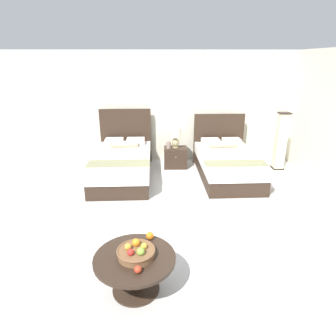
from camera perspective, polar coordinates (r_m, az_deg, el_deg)
ground_plane at (r=4.86m, az=2.07°, el=-9.26°), size 9.47×9.44×0.02m
wall_back at (r=7.22m, az=1.05°, el=11.78°), size 9.47×0.12×2.61m
bed_near_window at (r=6.31m, az=-8.90°, el=0.88°), size 1.26×2.25×1.31m
bed_near_corner at (r=6.39m, az=11.43°, el=0.94°), size 1.25×2.10×1.20m
nightstand at (r=6.86m, az=1.46°, el=2.11°), size 0.53×0.43×0.48m
table_lamp at (r=6.73m, az=1.49°, el=6.34°), size 0.26×0.26×0.45m
vase at (r=6.72m, az=0.14°, el=4.53°), size 0.11×0.11×0.15m
coffee_table at (r=3.31m, az=-6.49°, el=-18.59°), size 0.88×0.88×0.44m
fruit_bowl at (r=3.22m, az=-6.28°, el=-16.06°), size 0.41×0.41×0.16m
loose_apple at (r=3.02m, az=-5.94°, el=-19.20°), size 0.08×0.08×0.08m
loose_orange at (r=3.47m, az=-3.57°, el=-13.14°), size 0.09×0.09×0.09m
floor_lamp_corner at (r=7.11m, az=21.23°, el=4.90°), size 0.25×0.25×1.32m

